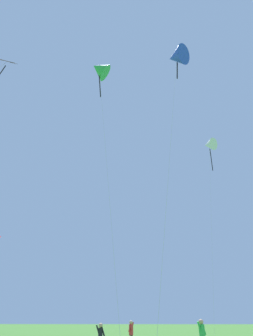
# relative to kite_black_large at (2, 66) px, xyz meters

# --- Properties ---
(kite_black_large) EXTENTS (2.02, 12.25, 22.52)m
(kite_black_large) POSITION_rel_kite_black_large_xyz_m (0.00, 0.00, 0.00)
(kite_black_large) COLOR black
(kite_black_large) RESTS_ON ground_plane
(kite_blue_delta) EXTENTS (4.57, 8.58, 24.07)m
(kite_blue_delta) POSITION_rel_kite_black_large_xyz_m (15.16, 2.00, 2.16)
(kite_blue_delta) COLOR blue
(kite_blue_delta) RESTS_ON ground_plane
(kite_green_small) EXTENTS (4.27, 7.39, 24.51)m
(kite_green_small) POSITION_rel_kite_black_large_xyz_m (7.77, 3.38, 2.62)
(kite_green_small) COLOR green
(kite_green_small) RESTS_ON ground_plane
(kite_white_distant) EXTENTS (5.37, 7.52, 26.09)m
(kite_white_distant) POSITION_rel_kite_black_large_xyz_m (21.63, 20.45, 4.18)
(kite_white_distant) COLOR white
(kite_white_distant) RESTS_ON ground_plane
(person_in_blue_jacket) EXTENTS (0.35, 0.45, 1.55)m
(person_in_blue_jacket) POSITION_rel_kite_black_large_xyz_m (10.72, 3.47, -19.81)
(person_in_blue_jacket) COLOR #665B4C
(person_in_blue_jacket) RESTS_ON ground_plane
(person_far_back) EXTENTS (0.43, 0.40, 1.59)m
(person_far_back) POSITION_rel_kite_black_large_xyz_m (14.23, -1.44, -19.79)
(person_far_back) COLOR gray
(person_far_back) RESTS_ON ground_plane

